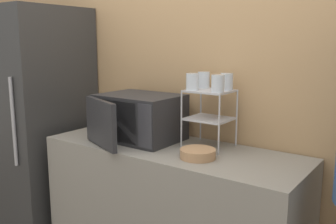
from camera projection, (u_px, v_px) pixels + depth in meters
name	position (u px, v px, depth m)	size (l,w,h in m)	color
wall_back	(200.00, 75.00, 2.47)	(8.00, 0.06, 2.60)	tan
counter	(171.00, 214.00, 2.36)	(1.64, 0.59, 0.88)	gray
microwave	(138.00, 117.00, 2.43)	(0.52, 0.56, 0.30)	#262628
dish_rack	(209.00, 106.00, 2.24)	(0.26, 0.23, 0.35)	#B2B2B7
glass_front_left	(192.00, 82.00, 2.21)	(0.07, 0.07, 0.10)	silver
glass_back_right	(227.00, 81.00, 2.22)	(0.07, 0.07, 0.10)	silver
glass_front_right	(218.00, 83.00, 2.11)	(0.07, 0.07, 0.10)	silver
glass_back_left	(204.00, 80.00, 2.32)	(0.07, 0.07, 0.10)	silver
bowl	(198.00, 154.00, 2.06)	(0.20, 0.20, 0.05)	#AD7F56
refrigerator	(42.00, 123.00, 2.96)	(0.60, 0.70, 1.77)	#2D2D2D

